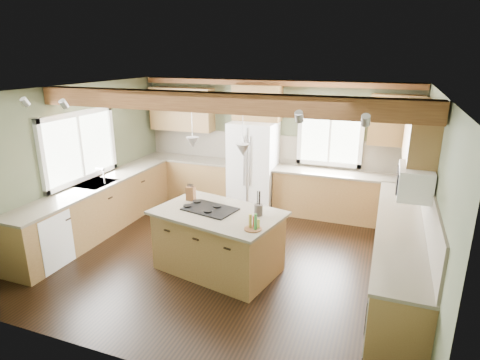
% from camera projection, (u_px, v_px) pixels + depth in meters
% --- Properties ---
extents(floor, '(5.60, 5.60, 0.00)m').
position_uv_depth(floor, '(228.00, 255.00, 6.41)').
color(floor, black).
rests_on(floor, ground).
extents(ceiling, '(5.60, 5.60, 0.00)m').
position_uv_depth(ceiling, '(226.00, 90.00, 5.63)').
color(ceiling, silver).
rests_on(ceiling, wall_back).
extents(wall_back, '(5.60, 0.00, 5.60)m').
position_uv_depth(wall_back, '(273.00, 144.00, 8.25)').
color(wall_back, '#475039').
rests_on(wall_back, ground).
extents(wall_left, '(0.00, 5.00, 5.00)m').
position_uv_depth(wall_left, '(78.00, 161.00, 6.96)').
color(wall_left, '#475039').
rests_on(wall_left, ground).
extents(wall_right, '(0.00, 5.00, 5.00)m').
position_uv_depth(wall_right, '(431.00, 201.00, 5.08)').
color(wall_right, '#475039').
rests_on(wall_right, ground).
extents(ceiling_beam, '(5.55, 0.26, 0.26)m').
position_uv_depth(ceiling_beam, '(214.00, 102.00, 5.29)').
color(ceiling_beam, '#4D2816').
rests_on(ceiling_beam, ceiling).
extents(soffit_trim, '(5.55, 0.20, 0.10)m').
position_uv_depth(soffit_trim, '(273.00, 83.00, 7.79)').
color(soffit_trim, '#4D2816').
rests_on(soffit_trim, ceiling).
extents(backsplash_back, '(5.58, 0.03, 0.58)m').
position_uv_depth(backsplash_back, '(273.00, 149.00, 8.27)').
color(backsplash_back, brown).
rests_on(backsplash_back, wall_back).
extents(backsplash_right, '(0.03, 3.70, 0.58)m').
position_uv_depth(backsplash_right, '(428.00, 206.00, 5.16)').
color(backsplash_right, brown).
rests_on(backsplash_right, wall_right).
extents(base_cab_back_left, '(2.02, 0.60, 0.88)m').
position_uv_depth(base_cab_back_left, '(190.00, 179.00, 8.84)').
color(base_cab_back_left, brown).
rests_on(base_cab_back_left, floor).
extents(counter_back_left, '(2.06, 0.64, 0.04)m').
position_uv_depth(counter_back_left, '(189.00, 159.00, 8.70)').
color(counter_back_left, '#433E31').
rests_on(counter_back_left, base_cab_back_left).
extents(base_cab_back_right, '(2.62, 0.60, 0.88)m').
position_uv_depth(base_cab_back_right, '(342.00, 197.00, 7.75)').
color(base_cab_back_right, brown).
rests_on(base_cab_back_right, floor).
extents(counter_back_right, '(2.66, 0.64, 0.04)m').
position_uv_depth(counter_back_right, '(344.00, 174.00, 7.61)').
color(counter_back_right, '#433E31').
rests_on(counter_back_right, base_cab_back_right).
extents(base_cab_left, '(0.60, 3.70, 0.88)m').
position_uv_depth(base_cab_left, '(99.00, 209.00, 7.16)').
color(base_cab_left, brown).
rests_on(base_cab_left, floor).
extents(counter_left, '(0.64, 3.74, 0.04)m').
position_uv_depth(counter_left, '(97.00, 184.00, 7.02)').
color(counter_left, '#433E31').
rests_on(counter_left, base_cab_left).
extents(base_cab_right, '(0.60, 3.70, 0.88)m').
position_uv_depth(base_cab_right, '(398.00, 256.00, 5.49)').
color(base_cab_right, brown).
rests_on(base_cab_right, floor).
extents(counter_right, '(0.64, 3.74, 0.04)m').
position_uv_depth(counter_right, '(402.00, 225.00, 5.35)').
color(counter_right, '#433E31').
rests_on(counter_right, base_cab_right).
extents(upper_cab_back_left, '(1.40, 0.35, 0.90)m').
position_uv_depth(upper_cab_back_left, '(182.00, 109.00, 8.57)').
color(upper_cab_back_left, brown).
rests_on(upper_cab_back_left, wall_back).
extents(upper_cab_over_fridge, '(0.96, 0.35, 0.70)m').
position_uv_depth(upper_cab_over_fridge, '(257.00, 103.00, 7.94)').
color(upper_cab_over_fridge, brown).
rests_on(upper_cab_over_fridge, wall_back).
extents(upper_cab_right, '(0.35, 2.20, 0.90)m').
position_uv_depth(upper_cab_right, '(419.00, 136.00, 5.75)').
color(upper_cab_right, brown).
rests_on(upper_cab_right, wall_right).
extents(upper_cab_back_corner, '(0.90, 0.35, 0.90)m').
position_uv_depth(upper_cab_back_corner, '(396.00, 120.00, 7.13)').
color(upper_cab_back_corner, brown).
rests_on(upper_cab_back_corner, wall_back).
extents(window_left, '(0.04, 1.60, 1.05)m').
position_uv_depth(window_left, '(79.00, 147.00, 6.92)').
color(window_left, white).
rests_on(window_left, wall_left).
extents(window_back, '(1.10, 0.04, 1.00)m').
position_uv_depth(window_back, '(330.00, 136.00, 7.78)').
color(window_back, white).
rests_on(window_back, wall_back).
extents(sink, '(0.50, 0.65, 0.03)m').
position_uv_depth(sink, '(96.00, 184.00, 7.02)').
color(sink, '#262628').
rests_on(sink, counter_left).
extents(faucet, '(0.02, 0.02, 0.28)m').
position_uv_depth(faucet, '(104.00, 177.00, 6.92)').
color(faucet, '#B2B2B7').
rests_on(faucet, sink).
extents(dishwasher, '(0.60, 0.60, 0.84)m').
position_uv_depth(dishwasher, '(42.00, 239.00, 6.00)').
color(dishwasher, white).
rests_on(dishwasher, floor).
extents(oven, '(0.60, 0.72, 0.84)m').
position_uv_depth(oven, '(397.00, 311.00, 4.33)').
color(oven, white).
rests_on(oven, floor).
extents(microwave, '(0.40, 0.70, 0.38)m').
position_uv_depth(microwave, '(415.00, 181.00, 5.04)').
color(microwave, white).
rests_on(microwave, wall_right).
extents(pendant_left, '(0.18, 0.18, 0.16)m').
position_uv_depth(pendant_left, '(193.00, 143.00, 5.67)').
color(pendant_left, '#B2B2B7').
rests_on(pendant_left, ceiling).
extents(pendant_right, '(0.18, 0.18, 0.16)m').
position_uv_depth(pendant_right, '(243.00, 150.00, 5.24)').
color(pendant_right, '#B2B2B7').
rests_on(pendant_right, ceiling).
extents(refrigerator, '(0.90, 0.74, 1.80)m').
position_uv_depth(refrigerator, '(253.00, 166.00, 8.13)').
color(refrigerator, white).
rests_on(refrigerator, floor).
extents(island, '(1.86, 1.36, 0.88)m').
position_uv_depth(island, '(218.00, 242.00, 5.89)').
color(island, brown).
rests_on(island, floor).
extents(island_top, '(1.99, 1.49, 0.04)m').
position_uv_depth(island_top, '(218.00, 213.00, 5.75)').
color(island_top, '#433E31').
rests_on(island_top, island).
extents(cooktop, '(0.81, 0.63, 0.02)m').
position_uv_depth(cooktop, '(210.00, 209.00, 5.81)').
color(cooktop, black).
rests_on(cooktop, island_top).
extents(knife_block, '(0.13, 0.10, 0.22)m').
position_uv_depth(knife_block, '(191.00, 193.00, 6.17)').
color(knife_block, brown).
rests_on(knife_block, island_top).
extents(utensil_crock, '(0.13, 0.13, 0.16)m').
position_uv_depth(utensil_crock, '(258.00, 210.00, 5.59)').
color(utensil_crock, '#433A36').
rests_on(utensil_crock, island_top).
extents(bottle_tray, '(0.27, 0.27, 0.21)m').
position_uv_depth(bottle_tray, '(253.00, 222.00, 5.13)').
color(bottle_tray, brown).
rests_on(bottle_tray, island_top).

